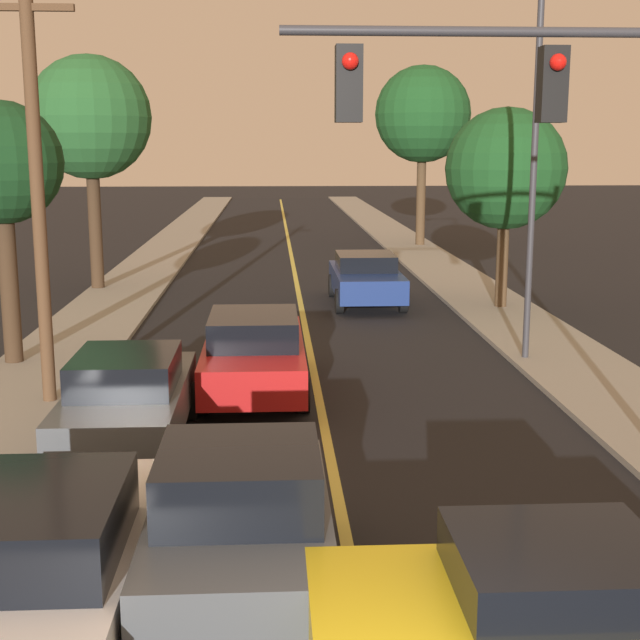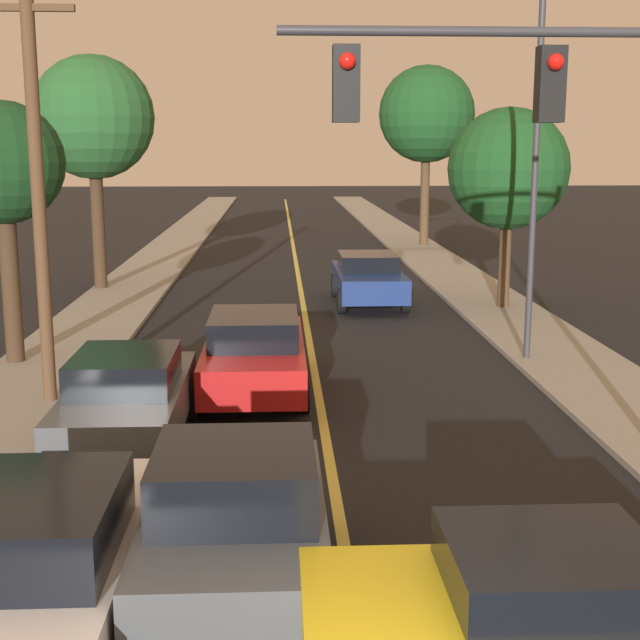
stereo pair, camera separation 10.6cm
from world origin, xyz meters
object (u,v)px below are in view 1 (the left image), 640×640
at_px(utility_pole_left, 37,186).
at_px(car_crossing_right, 540,622).
at_px(car_outer_lane_second, 128,399).
at_px(tree_left_near, 90,118).
at_px(traffic_signal_mast, 580,157).
at_px(car_near_lane_second, 254,352).
at_px(car_outer_lane_front, 41,560).
at_px(tree_right_near, 506,169).
at_px(car_far_oncoming, 366,278).
at_px(streetlamp_right, 515,123).
at_px(tree_left_far, 1,166).
at_px(car_near_lane_front, 241,524).
at_px(tree_right_far, 423,115).

bearing_deg(utility_pole_left, car_crossing_right, -55.72).
height_order(car_outer_lane_second, tree_left_near, tree_left_near).
bearing_deg(traffic_signal_mast, car_crossing_right, -110.69).
xyz_separation_m(car_near_lane_second, car_crossing_right, (2.57, -10.04, -0.01)).
height_order(car_outer_lane_front, tree_left_near, tree_left_near).
distance_m(car_near_lane_second, tree_right_near, 11.32).
distance_m(car_far_oncoming, car_crossing_right, 19.57).
height_order(car_outer_lane_front, car_outer_lane_second, car_outer_lane_second).
distance_m(car_outer_lane_front, streetlamp_right, 13.70).
bearing_deg(traffic_signal_mast, tree_left_far, 139.21).
distance_m(car_near_lane_front, tree_right_far, 33.91).
relative_size(car_far_oncoming, tree_left_far, 0.84).
distance_m(car_outer_lane_front, traffic_signal_mast, 7.69).
xyz_separation_m(streetlamp_right, tree_right_far, (1.85, 22.59, 0.89)).
relative_size(car_outer_lane_second, traffic_signal_mast, 0.71).
xyz_separation_m(car_crossing_right, traffic_signal_mast, (1.59, 4.21, 3.79)).
bearing_deg(car_outer_lane_second, tree_left_far, 121.35).
bearing_deg(tree_left_far, car_crossing_right, -57.65).
bearing_deg(traffic_signal_mast, car_near_lane_second, 125.45).
bearing_deg(tree_left_far, car_outer_lane_front, -73.08).
distance_m(traffic_signal_mast, tree_right_near, 14.43).
height_order(car_far_oncoming, traffic_signal_mast, traffic_signal_mast).
relative_size(tree_left_near, tree_left_far, 1.34).
xyz_separation_m(traffic_signal_mast, streetlamp_right, (1.33, 7.88, 0.60)).
bearing_deg(streetlamp_right, car_near_lane_front, -118.51).
height_order(streetlamp_right, utility_pole_left, streetlamp_right).
height_order(car_outer_lane_second, tree_left_far, tree_left_far).
bearing_deg(car_outer_lane_front, tree_right_near, 62.28).
height_order(car_near_lane_second, utility_pole_left, utility_pole_left).
xyz_separation_m(car_near_lane_second, traffic_signal_mast, (4.16, -5.84, 3.78)).
relative_size(car_near_lane_second, tree_left_near, 0.66).
xyz_separation_m(car_crossing_right, tree_right_near, (4.41, 18.35, 3.26)).
xyz_separation_m(car_crossing_right, utility_pole_left, (-6.30, 9.25, 3.24)).
distance_m(utility_pole_left, tree_left_near, 13.43).
distance_m(car_outer_lane_front, car_outer_lane_second, 5.44).
height_order(utility_pole_left, tree_left_far, utility_pole_left).
relative_size(tree_left_far, tree_right_near, 0.98).
bearing_deg(car_near_lane_second, car_far_oncoming, 71.54).
bearing_deg(streetlamp_right, car_outer_lane_front, -124.78).
bearing_deg(car_outer_lane_front, car_crossing_right, -17.67).
bearing_deg(tree_left_far, car_near_lane_second, -23.36).
bearing_deg(car_near_lane_second, car_outer_lane_second, -121.11).
distance_m(car_outer_lane_front, tree_right_far, 34.91).
bearing_deg(tree_right_near, car_crossing_right, -103.51).
relative_size(car_outer_lane_second, car_crossing_right, 1.15).
height_order(car_near_lane_front, car_crossing_right, car_near_lane_front).
height_order(streetlamp_right, tree_left_far, streetlamp_right).
height_order(car_near_lane_front, car_far_oncoming, car_near_lane_front).
xyz_separation_m(car_far_oncoming, traffic_signal_mast, (0.98, -15.36, 3.77)).
relative_size(car_crossing_right, tree_left_near, 0.52).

